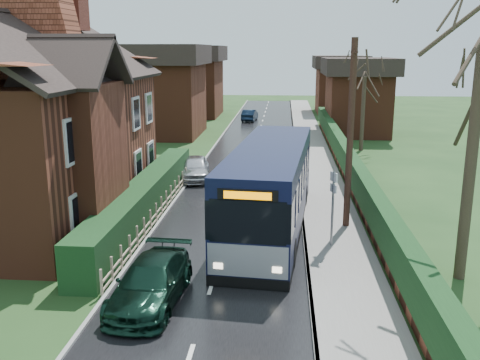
# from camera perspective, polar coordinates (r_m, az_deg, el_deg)

# --- Properties ---
(ground) EXTENTS (140.00, 140.00, 0.00)m
(ground) POSITION_cam_1_polar(r_m,az_deg,el_deg) (18.83, -2.26, -8.74)
(ground) COLOR #2C4E21
(ground) RESTS_ON ground
(road) EXTENTS (6.00, 100.00, 0.02)m
(road) POSITION_cam_1_polar(r_m,az_deg,el_deg) (28.28, 0.16, -0.98)
(road) COLOR black
(road) RESTS_ON ground
(pavement) EXTENTS (2.50, 100.00, 0.14)m
(pavement) POSITION_cam_1_polar(r_m,az_deg,el_deg) (28.27, 8.78, -1.02)
(pavement) COLOR slate
(pavement) RESTS_ON ground
(kerb_right) EXTENTS (0.12, 100.00, 0.14)m
(kerb_right) POSITION_cam_1_polar(r_m,az_deg,el_deg) (28.20, 6.35, -0.98)
(kerb_right) COLOR gray
(kerb_right) RESTS_ON ground
(kerb_left) EXTENTS (0.12, 100.00, 0.10)m
(kerb_left) POSITION_cam_1_polar(r_m,az_deg,el_deg) (28.67, -5.93, -0.77)
(kerb_left) COLOR gray
(kerb_left) RESTS_ON ground
(front_hedge) EXTENTS (1.20, 16.00, 1.60)m
(front_hedge) POSITION_cam_1_polar(r_m,az_deg,el_deg) (23.95, -10.14, -1.97)
(front_hedge) COLOR black
(front_hedge) RESTS_ON ground
(picket_fence) EXTENTS (0.10, 16.00, 0.90)m
(picket_fence) POSITION_cam_1_polar(r_m,az_deg,el_deg) (23.86, -8.36, -2.83)
(picket_fence) COLOR #9D856A
(picket_fence) RESTS_ON ground
(right_wall_hedge) EXTENTS (0.60, 50.00, 1.80)m
(right_wall_hedge) POSITION_cam_1_polar(r_m,az_deg,el_deg) (28.20, 11.99, 0.79)
(right_wall_hedge) COLOR brown
(right_wall_hedge) RESTS_ON ground
(brick_house) EXTENTS (9.30, 14.60, 10.30)m
(brick_house) POSITION_cam_1_polar(r_m,az_deg,el_deg) (24.74, -21.59, 6.24)
(brick_house) COLOR brown
(brick_house) RESTS_ON ground
(bus) EXTENTS (3.67, 11.67, 3.49)m
(bus) POSITION_cam_1_polar(r_m,az_deg,el_deg) (21.53, 3.22, -0.99)
(bus) COLOR black
(bus) RESTS_ON ground
(car_silver) EXTENTS (2.10, 4.12, 1.34)m
(car_silver) POSITION_cam_1_polar(r_m,az_deg,el_deg) (30.39, -4.82, 1.30)
(car_silver) COLOR silver
(car_silver) RESTS_ON ground
(car_green) EXTENTS (2.01, 4.45, 1.26)m
(car_green) POSITION_cam_1_polar(r_m,az_deg,el_deg) (15.97, -9.49, -10.74)
(car_green) COLOR black
(car_green) RESTS_ON ground
(car_distant) EXTENTS (1.60, 3.74, 1.20)m
(car_distant) POSITION_cam_1_polar(r_m,az_deg,el_deg) (55.53, 1.05, 6.93)
(car_distant) COLOR #101D30
(car_distant) RESTS_ON ground
(bus_stop_sign) EXTENTS (0.24, 0.43, 2.94)m
(bus_stop_sign) POSITION_cam_1_polar(r_m,az_deg,el_deg) (19.74, 9.89, -1.93)
(bus_stop_sign) COLOR slate
(bus_stop_sign) RESTS_ON ground
(telegraph_pole) EXTENTS (0.26, 0.99, 7.66)m
(telegraph_pole) POSITION_cam_1_polar(r_m,az_deg,el_deg) (21.69, 11.68, 4.65)
(telegraph_pole) COLOR black
(telegraph_pole) RESTS_ON ground
(tree_right_far) EXTENTS (3.95, 3.95, 7.63)m
(tree_right_far) POSITION_cam_1_polar(r_m,az_deg,el_deg) (39.62, 13.20, 11.23)
(tree_right_far) COLOR #33261E
(tree_right_far) RESTS_ON ground
(tree_house_side) EXTENTS (4.54, 4.54, 10.31)m
(tree_house_side) POSITION_cam_1_polar(r_m,az_deg,el_deg) (31.08, -20.99, 13.80)
(tree_house_side) COLOR #392B21
(tree_house_side) RESTS_ON ground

